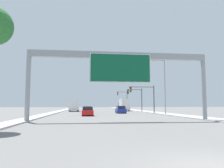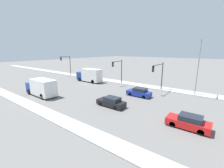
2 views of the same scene
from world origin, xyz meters
The scene contains 11 objects.
sidewalk_right centered at (11.25, 60.00, 0.07)m, with size 3.00×120.00×0.15m.
median_strip_left centered at (-10.75, 60.00, 0.07)m, with size 2.00×120.00×0.15m.
car_near_center centered at (-3.50, 40.55, 0.69)m, with size 1.79×4.33×1.46m.
car_mid_left centered at (-3.50, 30.16, 0.70)m, with size 1.83×4.31×1.48m.
car_near_right centered at (3.50, 39.63, 0.73)m, with size 1.80×4.33×1.55m.
truck_box_primary centered at (7.00, 55.76, 1.74)m, with size 2.32×7.48×3.44m.
truck_box_secondary centered at (-7.00, 53.80, 1.58)m, with size 2.40×7.09×3.10m.
traffic_light_near_intersection centered at (8.41, 38.00, 3.98)m, with size 5.45×0.32×5.76m.
traffic_light_mid_block centered at (8.99, 48.00, 3.96)m, with size 3.93×0.32×5.89m.
traffic_light_far_intersection centered at (9.17, 68.00, 4.27)m, with size 3.61×0.32×6.45m.
street_lamp_right centered at (10.07, 31.74, 5.79)m, with size 2.58×0.28×9.97m.
Camera 2 is at (-20.06, 27.75, 8.17)m, focal length 24.00 mm.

